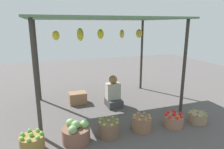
{
  "coord_description": "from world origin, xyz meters",
  "views": [
    {
      "loc": [
        -1.4,
        -4.53,
        2.01
      ],
      "look_at": [
        0.0,
        -0.56,
        0.95
      ],
      "focal_mm": 32.5,
      "sensor_mm": 36.0,
      "label": 1
    }
  ],
  "objects_px": {
    "basket_limes": "(109,129)",
    "basket_red_tomatoes": "(173,120)",
    "wooden_crate_near_vendor": "(78,98)",
    "basket_green_chilies": "(197,117)",
    "basket_cabbages": "(76,133)",
    "vendor_person": "(113,94)",
    "basket_green_apples": "(32,143)",
    "basket_potatoes": "(142,123)"
  },
  "relations": [
    {
      "from": "basket_limes",
      "to": "basket_cabbages",
      "type": "bearing_deg",
      "value": -179.89
    },
    {
      "from": "basket_limes",
      "to": "basket_green_apples",
      "type": "bearing_deg",
      "value": -179.33
    },
    {
      "from": "vendor_person",
      "to": "basket_limes",
      "type": "bearing_deg",
      "value": -113.14
    },
    {
      "from": "basket_potatoes",
      "to": "wooden_crate_near_vendor",
      "type": "relative_size",
      "value": 0.86
    },
    {
      "from": "basket_cabbages",
      "to": "basket_red_tomatoes",
      "type": "distance_m",
      "value": 1.95
    },
    {
      "from": "basket_green_apples",
      "to": "basket_cabbages",
      "type": "relative_size",
      "value": 0.8
    },
    {
      "from": "wooden_crate_near_vendor",
      "to": "basket_red_tomatoes",
      "type": "bearing_deg",
      "value": -49.02
    },
    {
      "from": "basket_limes",
      "to": "wooden_crate_near_vendor",
      "type": "distance_m",
      "value": 1.79
    },
    {
      "from": "vendor_person",
      "to": "basket_limes",
      "type": "relative_size",
      "value": 2.03
    },
    {
      "from": "basket_cabbages",
      "to": "basket_green_chilies",
      "type": "distance_m",
      "value": 2.52
    },
    {
      "from": "vendor_person",
      "to": "basket_red_tomatoes",
      "type": "xyz_separation_m",
      "value": [
        0.79,
        -1.38,
        -0.18
      ]
    },
    {
      "from": "basket_green_apples",
      "to": "basket_green_chilies",
      "type": "xyz_separation_m",
      "value": [
        3.22,
        -0.09,
        -0.04
      ]
    },
    {
      "from": "wooden_crate_near_vendor",
      "to": "basket_green_chilies",
      "type": "bearing_deg",
      "value": -40.85
    },
    {
      "from": "vendor_person",
      "to": "basket_cabbages",
      "type": "distance_m",
      "value": 1.76
    },
    {
      "from": "vendor_person",
      "to": "basket_green_apples",
      "type": "bearing_deg",
      "value": -144.53
    },
    {
      "from": "basket_cabbages",
      "to": "basket_limes",
      "type": "bearing_deg",
      "value": 0.11
    },
    {
      "from": "basket_potatoes",
      "to": "basket_green_chilies",
      "type": "distance_m",
      "value": 1.25
    },
    {
      "from": "basket_limes",
      "to": "wooden_crate_near_vendor",
      "type": "bearing_deg",
      "value": 98.07
    },
    {
      "from": "basket_green_chilies",
      "to": "basket_potatoes",
      "type": "bearing_deg",
      "value": 175.49
    },
    {
      "from": "vendor_person",
      "to": "basket_red_tomatoes",
      "type": "distance_m",
      "value": 1.6
    },
    {
      "from": "basket_potatoes",
      "to": "basket_limes",
      "type": "bearing_deg",
      "value": 179.77
    },
    {
      "from": "basket_green_chilies",
      "to": "basket_red_tomatoes",
      "type": "bearing_deg",
      "value": 176.82
    },
    {
      "from": "basket_green_apples",
      "to": "vendor_person",
      "type": "bearing_deg",
      "value": 35.47
    },
    {
      "from": "basket_limes",
      "to": "basket_green_chilies",
      "type": "distance_m",
      "value": 1.92
    },
    {
      "from": "vendor_person",
      "to": "basket_potatoes",
      "type": "distance_m",
      "value": 1.33
    },
    {
      "from": "basket_red_tomatoes",
      "to": "basket_limes",
      "type": "bearing_deg",
      "value": 177.05
    },
    {
      "from": "vendor_person",
      "to": "basket_potatoes",
      "type": "height_order",
      "value": "vendor_person"
    },
    {
      "from": "basket_cabbages",
      "to": "basket_red_tomatoes",
      "type": "bearing_deg",
      "value": -2.02
    },
    {
      "from": "basket_green_apples",
      "to": "wooden_crate_near_vendor",
      "type": "height_order",
      "value": "basket_green_apples"
    },
    {
      "from": "basket_potatoes",
      "to": "basket_red_tomatoes",
      "type": "height_order",
      "value": "basket_potatoes"
    },
    {
      "from": "basket_green_apples",
      "to": "basket_potatoes",
      "type": "relative_size",
      "value": 1.02
    },
    {
      "from": "basket_red_tomatoes",
      "to": "basket_green_apples",
      "type": "bearing_deg",
      "value": 178.82
    },
    {
      "from": "basket_red_tomatoes",
      "to": "basket_green_chilies",
      "type": "height_order",
      "value": "basket_red_tomatoes"
    },
    {
      "from": "basket_cabbages",
      "to": "wooden_crate_near_vendor",
      "type": "xyz_separation_m",
      "value": [
        0.34,
        1.78,
        -0.03
      ]
    },
    {
      "from": "vendor_person",
      "to": "basket_green_apples",
      "type": "height_order",
      "value": "vendor_person"
    },
    {
      "from": "basket_cabbages",
      "to": "basket_red_tomatoes",
      "type": "relative_size",
      "value": 1.22
    },
    {
      "from": "basket_red_tomatoes",
      "to": "wooden_crate_near_vendor",
      "type": "xyz_separation_m",
      "value": [
        -1.6,
        1.85,
        0.02
      ]
    },
    {
      "from": "basket_green_apples",
      "to": "basket_limes",
      "type": "relative_size",
      "value": 1.0
    },
    {
      "from": "vendor_person",
      "to": "basket_cabbages",
      "type": "height_order",
      "value": "vendor_person"
    },
    {
      "from": "basket_limes",
      "to": "basket_red_tomatoes",
      "type": "xyz_separation_m",
      "value": [
        1.35,
        -0.07,
        -0.03
      ]
    },
    {
      "from": "wooden_crate_near_vendor",
      "to": "basket_potatoes",
      "type": "bearing_deg",
      "value": -62.57
    },
    {
      "from": "basket_limes",
      "to": "wooden_crate_near_vendor",
      "type": "xyz_separation_m",
      "value": [
        -0.25,
        1.78,
        -0.01
      ]
    }
  ]
}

